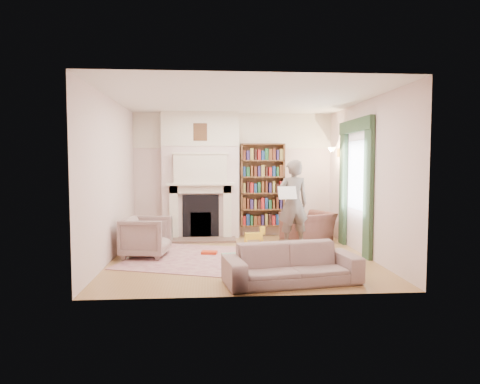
{
  "coord_description": "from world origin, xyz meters",
  "views": [
    {
      "loc": [
        -0.57,
        -7.53,
        1.7
      ],
      "look_at": [
        0.0,
        0.25,
        1.15
      ],
      "focal_mm": 32.0,
      "sensor_mm": 36.0,
      "label": 1
    }
  ],
  "objects": [
    {
      "name": "game_box_lid",
      "position": [
        -0.57,
        0.25,
        0.04
      ],
      "size": [
        0.31,
        0.23,
        0.05
      ],
      "primitive_type": "cube",
      "rotation": [
        0.0,
        0.0,
        -0.16
      ],
      "color": "red",
      "rests_on": "rug"
    },
    {
      "name": "rocking_horse",
      "position": [
        0.28,
        0.55,
        0.23
      ],
      "size": [
        0.54,
        0.27,
        0.45
      ],
      "primitive_type": null,
      "rotation": [
        0.0,
        0.0,
        0.12
      ],
      "color": "yellow",
      "rests_on": "rug"
    },
    {
      "name": "bookcase",
      "position": [
        0.65,
        2.12,
        1.18
      ],
      "size": [
        1.0,
        0.24,
        1.85
      ],
      "primitive_type": "cube",
      "color": "brown",
      "rests_on": "floor"
    },
    {
      "name": "wall_left",
      "position": [
        -2.25,
        0.0,
        1.4
      ],
      "size": [
        0.0,
        4.5,
        4.5
      ],
      "primitive_type": "plane",
      "rotation": [
        1.57,
        0.0,
        1.57
      ],
      "color": "beige",
      "rests_on": "floor"
    },
    {
      "name": "window",
      "position": [
        2.23,
        0.4,
        1.45
      ],
      "size": [
        0.02,
        0.9,
        1.3
      ],
      "primitive_type": "cube",
      "color": "silver",
      "rests_on": "wall_right"
    },
    {
      "name": "wall_right",
      "position": [
        2.25,
        0.0,
        1.4
      ],
      "size": [
        0.0,
        4.5,
        4.5
      ],
      "primitive_type": "plane",
      "rotation": [
        1.57,
        0.0,
        -1.57
      ],
      "color": "beige",
      "rests_on": "floor"
    },
    {
      "name": "newspaper",
      "position": [
        0.95,
        0.63,
        1.1
      ],
      "size": [
        0.38,
        0.16,
        0.25
      ],
      "primitive_type": "cube",
      "rotation": [
        -0.35,
        0.0,
        0.16
      ],
      "color": "white",
      "rests_on": "man_reading"
    },
    {
      "name": "wall_back",
      "position": [
        0.0,
        2.25,
        1.4
      ],
      "size": [
        4.5,
        0.0,
        4.5
      ],
      "primitive_type": "plane",
      "rotation": [
        1.57,
        0.0,
        0.0
      ],
      "color": "beige",
      "rests_on": "floor"
    },
    {
      "name": "comic_annuals",
      "position": [
        0.23,
        -0.49,
        0.02
      ],
      "size": [
        0.59,
        0.7,
        0.02
      ],
      "color": "red",
      "rests_on": "rug"
    },
    {
      "name": "armchair_left",
      "position": [
        -1.7,
        0.14,
        0.36
      ],
      "size": [
        0.89,
        0.87,
        0.72
      ],
      "primitive_type": "imported",
      "rotation": [
        0.0,
        0.0,
        1.43
      ],
      "color": "#ADA48F",
      "rests_on": "floor"
    },
    {
      "name": "coffee_table",
      "position": [
        0.89,
        -1.02,
        0.23
      ],
      "size": [
        0.73,
        0.5,
        0.45
      ],
      "primitive_type": null,
      "rotation": [
        0.0,
        0.0,
        -0.07
      ],
      "color": "black",
      "rests_on": "floor"
    },
    {
      "name": "pelmet",
      "position": [
        2.19,
        0.4,
        2.38
      ],
      "size": [
        0.09,
        1.7,
        0.24
      ],
      "primitive_type": "cube",
      "color": "#2E472E",
      "rests_on": "wall_right"
    },
    {
      "name": "floor",
      "position": [
        0.0,
        0.0,
        0.0
      ],
      "size": [
        4.5,
        4.5,
        0.0
      ],
      "primitive_type": "plane",
      "color": "olive",
      "rests_on": "ground"
    },
    {
      "name": "fireplace",
      "position": [
        -0.75,
        2.05,
        1.39
      ],
      "size": [
        1.7,
        0.58,
        2.8
      ],
      "color": "beige",
      "rests_on": "floor"
    },
    {
      "name": "sofa",
      "position": [
        0.58,
        -1.7,
        0.27
      ],
      "size": [
        1.97,
        1.03,
        0.55
      ],
      "primitive_type": "imported",
      "rotation": [
        0.0,
        0.0,
        0.16
      ],
      "color": "#AC9B8E",
      "rests_on": "floor"
    },
    {
      "name": "man_reading",
      "position": [
        1.1,
        0.83,
        0.87
      ],
      "size": [
        0.69,
        0.51,
        1.74
      ],
      "primitive_type": "imported",
      "rotation": [
        0.0,
        0.0,
        3.3
      ],
      "color": "#60554D",
      "rests_on": "floor"
    },
    {
      "name": "rug",
      "position": [
        -0.48,
        -0.16,
        0.01
      ],
      "size": [
        3.47,
        3.05,
        0.01
      ],
      "primitive_type": "cube",
      "rotation": [
        0.0,
        0.0,
        -0.33
      ],
      "color": "beige",
      "rests_on": "floor"
    },
    {
      "name": "curtain_left",
      "position": [
        2.2,
        -0.3,
        1.2
      ],
      "size": [
        0.07,
        0.32,
        2.4
      ],
      "primitive_type": "cube",
      "color": "#2E472E",
      "rests_on": "floor"
    },
    {
      "name": "wall_sconce",
      "position": [
        2.03,
        1.5,
        1.9
      ],
      "size": [
        0.2,
        0.24,
        0.24
      ],
      "primitive_type": null,
      "color": "gold",
      "rests_on": "wall_right"
    },
    {
      "name": "wall_front",
      "position": [
        0.0,
        -2.25,
        1.4
      ],
      "size": [
        4.5,
        0.0,
        4.5
      ],
      "primitive_type": "plane",
      "rotation": [
        -1.57,
        0.0,
        0.0
      ],
      "color": "beige",
      "rests_on": "floor"
    },
    {
      "name": "ceiling",
      "position": [
        0.0,
        0.0,
        2.8
      ],
      "size": [
        4.5,
        4.5,
        0.0
      ],
      "primitive_type": "plane",
      "rotation": [
        3.14,
        0.0,
        0.0
      ],
      "color": "white",
      "rests_on": "wall_back"
    },
    {
      "name": "paraffin_heater",
      "position": [
        -1.46,
        1.54,
        0.28
      ],
      "size": [
        0.26,
        0.26,
        0.55
      ],
      "primitive_type": "cylinder",
      "rotation": [
        0.0,
        0.0,
        0.08
      ],
      "color": "#B1B5B9",
      "rests_on": "floor"
    },
    {
      "name": "curtain_right",
      "position": [
        2.2,
        1.1,
        1.2
      ],
      "size": [
        0.07,
        0.32,
        2.4
      ],
      "primitive_type": "cube",
      "color": "#2E472E",
      "rests_on": "floor"
    },
    {
      "name": "armchair_reading",
      "position": [
        1.55,
        1.43,
        0.31
      ],
      "size": [
        1.23,
        1.18,
        0.62
      ],
      "primitive_type": "imported",
      "rotation": [
        0.0,
        0.0,
        3.6
      ],
      "color": "#4D2D29",
      "rests_on": "floor"
    },
    {
      "name": "board_game",
      "position": [
        -0.12,
        0.01,
        0.03
      ],
      "size": [
        0.46,
        0.46,
        0.03
      ],
      "primitive_type": "cube",
      "rotation": [
        0.0,
        0.0,
        0.21
      ],
      "color": "#C7CB47",
      "rests_on": "rug"
    }
  ]
}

